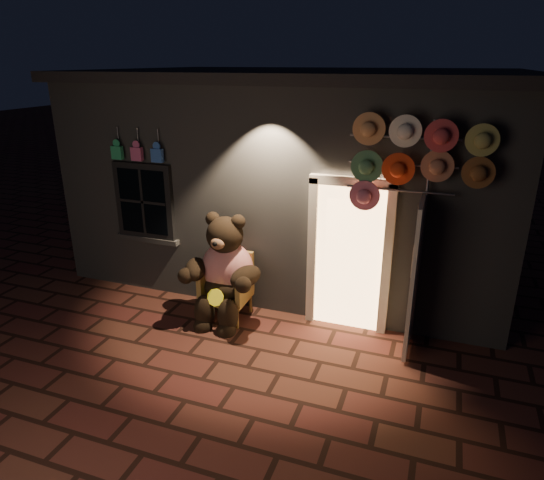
% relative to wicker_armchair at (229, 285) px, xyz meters
% --- Properties ---
extents(ground, '(60.00, 60.00, 0.00)m').
position_rel_wicker_armchair_xyz_m(ground, '(0.36, -1.16, -0.49)').
color(ground, '#512B1F').
rests_on(ground, ground).
extents(shop_building, '(7.30, 5.95, 3.51)m').
position_rel_wicker_armchair_xyz_m(shop_building, '(0.36, 2.83, 1.25)').
color(shop_building, slate).
rests_on(shop_building, ground).
extents(wicker_armchair, '(0.68, 0.61, 0.98)m').
position_rel_wicker_armchair_xyz_m(wicker_armchair, '(0.00, 0.00, 0.00)').
color(wicker_armchair, '#A68240').
rests_on(wicker_armchair, ground).
extents(teddy_bear, '(1.24, 0.96, 1.71)m').
position_rel_wicker_armchair_xyz_m(teddy_bear, '(0.00, -0.13, 0.26)').
color(teddy_bear, red).
rests_on(teddy_bear, ground).
extents(hat_rack, '(1.71, 0.22, 2.99)m').
position_rel_wicker_armchair_xyz_m(hat_rack, '(2.45, 0.12, 2.01)').
color(hat_rack, '#59595E').
rests_on(hat_rack, ground).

